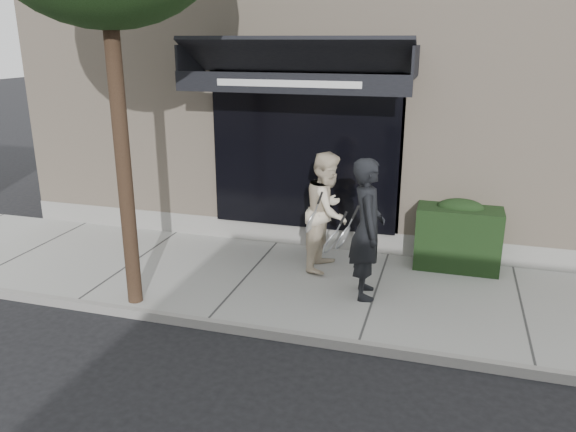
% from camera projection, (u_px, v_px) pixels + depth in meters
% --- Properties ---
extents(ground, '(80.00, 80.00, 0.00)m').
position_uv_depth(ground, '(376.00, 297.00, 8.25)').
color(ground, black).
rests_on(ground, ground).
extents(sidewalk, '(20.00, 3.00, 0.12)m').
position_uv_depth(sidewalk, '(376.00, 294.00, 8.23)').
color(sidewalk, '#A0A09B').
rests_on(sidewalk, ground).
extents(curb, '(20.00, 0.10, 0.14)m').
position_uv_depth(curb, '(358.00, 346.00, 6.81)').
color(curb, gray).
rests_on(curb, ground).
extents(building_facade, '(14.30, 8.04, 5.64)m').
position_uv_depth(building_facade, '(414.00, 83.00, 11.96)').
color(building_facade, beige).
rests_on(building_facade, ground).
extents(hedge, '(1.30, 0.70, 1.14)m').
position_uv_depth(hedge, '(458.00, 235.00, 8.90)').
color(hedge, black).
rests_on(hedge, sidewalk).
extents(pedestrian_front, '(0.86, 0.96, 2.00)m').
position_uv_depth(pedestrian_front, '(367.00, 229.00, 7.77)').
color(pedestrian_front, black).
rests_on(pedestrian_front, sidewalk).
extents(pedestrian_back, '(0.80, 0.98, 1.88)m').
position_uv_depth(pedestrian_back, '(327.00, 211.00, 8.77)').
color(pedestrian_back, beige).
rests_on(pedestrian_back, sidewalk).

